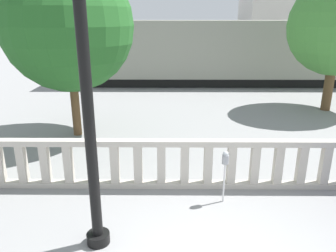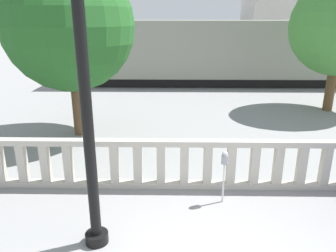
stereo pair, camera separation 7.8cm
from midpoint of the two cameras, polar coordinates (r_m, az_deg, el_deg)
balustrade at (r=8.09m, az=5.17°, el=-6.66°), size 17.43×0.24×1.26m
lamppost at (r=5.50m, az=-13.77°, el=4.53°), size 0.43×0.43×5.56m
parking_meter at (r=7.41m, az=10.12°, el=-6.32°), size 0.15×0.15×1.26m
train_near at (r=21.14m, az=12.44°, el=12.57°), size 19.36×3.14×4.46m
train_far at (r=36.52m, az=11.38°, el=14.48°), size 23.77×3.15×3.85m
building_block at (r=34.64m, az=23.62°, el=18.13°), size 11.63×6.24×9.41m
tree_left at (r=11.65m, az=-16.65°, el=16.39°), size 4.33×4.33×5.95m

